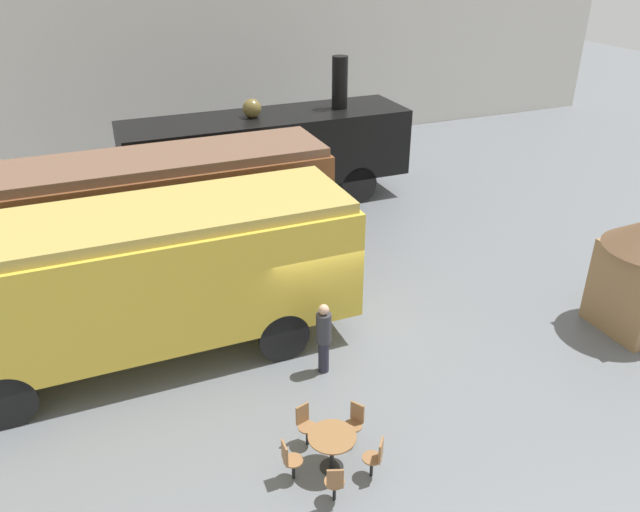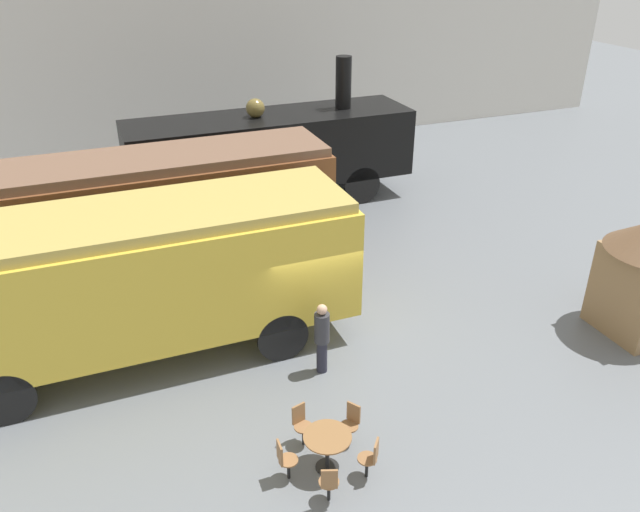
# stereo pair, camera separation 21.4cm
# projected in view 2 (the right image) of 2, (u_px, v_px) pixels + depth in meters

# --- Properties ---
(ground_plane) EXTENTS (80.00, 80.00, 0.00)m
(ground_plane) POSITION_uv_depth(u_px,v_px,m) (314.00, 335.00, 15.34)
(ground_plane) COLOR slate
(backdrop_wall) EXTENTS (44.00, 0.15, 9.00)m
(backdrop_wall) POSITION_uv_depth(u_px,v_px,m) (181.00, 47.00, 26.02)
(backdrop_wall) COLOR silver
(backdrop_wall) RESTS_ON ground_plane
(steam_locomotive) EXTENTS (9.93, 2.65, 5.01)m
(steam_locomotive) POSITION_uv_depth(u_px,v_px,m) (272.00, 148.00, 21.85)
(steam_locomotive) COLOR black
(steam_locomotive) RESTS_ON ground_plane
(passenger_coach_wooden) EXTENTS (8.84, 2.49, 3.68)m
(passenger_coach_wooden) POSITION_uv_depth(u_px,v_px,m) (167.00, 206.00, 16.82)
(passenger_coach_wooden) COLOR brown
(passenger_coach_wooden) RESTS_ON ground_plane
(passenger_coach_vintage) EXTENTS (9.67, 2.85, 3.61)m
(passenger_coach_vintage) POSITION_uv_depth(u_px,v_px,m) (136.00, 273.00, 13.65)
(passenger_coach_vintage) COLOR gold
(passenger_coach_vintage) RESTS_ON ground_plane
(cafe_table_near) EXTENTS (0.89, 0.89, 0.77)m
(cafe_table_near) POSITION_uv_depth(u_px,v_px,m) (327.00, 443.00, 11.27)
(cafe_table_near) COLOR black
(cafe_table_near) RESTS_ON ground_plane
(cafe_chair_0) EXTENTS (0.37, 0.39, 0.87)m
(cafe_chair_0) POSITION_uv_depth(u_px,v_px,m) (301.00, 422.00, 11.89)
(cafe_chair_0) COLOR black
(cafe_chair_0) RESTS_ON ground_plane
(cafe_chair_1) EXTENTS (0.36, 0.36, 0.87)m
(cafe_chair_1) POSITION_uv_depth(u_px,v_px,m) (284.00, 458.00, 11.08)
(cafe_chair_1) COLOR black
(cafe_chair_1) RESTS_ON ground_plane
(cafe_chair_2) EXTENTS (0.37, 0.39, 0.87)m
(cafe_chair_2) POSITION_uv_depth(u_px,v_px,m) (329.00, 482.00, 10.60)
(cafe_chair_2) COLOR black
(cafe_chair_2) RESTS_ON ground_plane
(cafe_chair_3) EXTENTS (0.40, 0.40, 0.87)m
(cafe_chair_3) POSITION_uv_depth(u_px,v_px,m) (371.00, 456.00, 11.11)
(cafe_chair_3) COLOR black
(cafe_chair_3) RESTS_ON ground_plane
(cafe_chair_4) EXTENTS (0.40, 0.40, 0.87)m
(cafe_chair_4) POSITION_uv_depth(u_px,v_px,m) (351.00, 421.00, 11.91)
(cafe_chair_4) COLOR black
(cafe_chair_4) RESTS_ON ground_plane
(visitor_person) EXTENTS (0.34, 0.34, 1.74)m
(visitor_person) POSITION_uv_depth(u_px,v_px,m) (322.00, 336.00, 13.66)
(visitor_person) COLOR #262633
(visitor_person) RESTS_ON ground_plane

